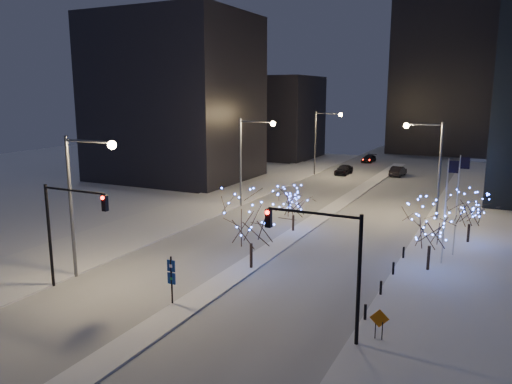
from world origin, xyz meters
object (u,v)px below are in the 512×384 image
Objects in this scene: street_lamp_w_near at (81,188)px; holiday_tree_plaza_far at (470,209)px; holiday_tree_median_far at (294,202)px; construction_sign at (379,321)px; traffic_signal_west at (65,220)px; car_far at (369,159)px; street_lamp_east at (431,157)px; holiday_tree_plaza_near at (431,225)px; car_near at (344,170)px; traffic_signal_east at (330,254)px; holiday_tree_median_near at (251,218)px; car_mid at (398,171)px; street_lamp_w_far at (322,134)px; street_lamp_w_mid at (249,150)px; wayfinding_sign at (171,276)px.

holiday_tree_plaza_far is at bearing 41.77° from street_lamp_w_near.
construction_sign is at bearing -55.79° from holiday_tree_median_far.
car_far is (2.66, 70.39, -4.08)m from traffic_signal_west.
car_far is (-15.86, 40.39, -5.77)m from street_lamp_east.
traffic_signal_west is at bearing 176.38° from construction_sign.
street_lamp_east is 5.99× the size of construction_sign.
car_far is at bearing 95.93° from holiday_tree_median_far.
car_near is at bearing 114.34° from holiday_tree_plaza_near.
traffic_signal_east is 1.50× the size of car_far.
holiday_tree_median_near is at bearing -81.30° from car_far.
car_near is 8.41m from car_mid.
street_lamp_east is at bearing -49.15° from street_lamp_w_far.
street_lamp_w_mid is at bearing -92.92° from car_near.
street_lamp_w_near is 2.13× the size of car_mid.
holiday_tree_median_near is at bearing 137.14° from traffic_signal_east.
street_lamp_east is at bearing 8.96° from street_lamp_w_mid.
car_mid is (-7.91, 26.66, -5.68)m from street_lamp_east.
car_far is (-14.72, 69.39, -4.08)m from traffic_signal_east.
street_lamp_east reaches higher than holiday_tree_median_far.
car_mid is at bearing 19.79° from car_near.
construction_sign is (10.90, -6.80, -2.74)m from holiday_tree_median_near.
traffic_signal_east is (17.88, -51.00, -1.74)m from street_lamp_w_far.
street_lamp_w_mid is at bearing 91.06° from traffic_signal_west.
car_mid is 47.97m from holiday_tree_median_near.
traffic_signal_east is at bearing -71.01° from car_near.
holiday_tree_plaza_near is at bearing 29.72° from street_lamp_w_near.
car_far is at bearing 111.44° from street_lamp_east.
traffic_signal_west is (0.50, -2.00, -1.74)m from street_lamp_w_near.
street_lamp_w_mid is 1.93× the size of holiday_tree_plaza_near.
street_lamp_w_mid is at bearing 119.70° from construction_sign.
street_lamp_east is 28.50m from construction_sign.
street_lamp_w_far is at bearing -139.49° from car_near.
traffic_signal_west reaches higher than car_near.
traffic_signal_east reaches higher than wayfinding_sign.
holiday_tree_plaza_near is at bearing 24.16° from holiday_tree_median_near.
holiday_tree_median_far is 18.57m from wayfinding_sign.
car_near is (-14.84, 53.30, -3.96)m from traffic_signal_east.
street_lamp_east is 23.38m from holiday_tree_median_near.
holiday_tree_median_far is at bearing 116.98° from traffic_signal_east.
holiday_tree_plaza_near is at bearing 34.27° from traffic_signal_west.
holiday_tree_plaza_far reaches higher than car_far.
traffic_signal_east is 13.59m from holiday_tree_plaza_near.
street_lamp_w_near is 5.99× the size of construction_sign.
street_lamp_east is 1.93× the size of holiday_tree_plaza_near.
holiday_tree_median_far is (8.44, -7.46, -3.59)m from street_lamp_w_mid.
street_lamp_w_far is at bearing 128.75° from holiday_tree_plaza_far.
street_lamp_east reaches higher than traffic_signal_west.
traffic_signal_west is 1.35× the size of holiday_tree_plaza_near.
wayfinding_sign is (-1.48, -7.83, -1.97)m from holiday_tree_median_near.
traffic_signal_east is (-1.14, -29.00, -1.69)m from street_lamp_east.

